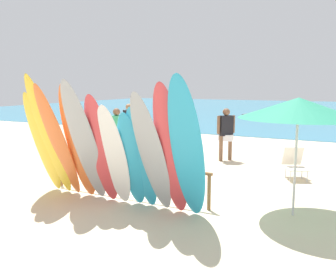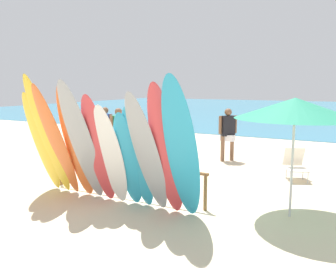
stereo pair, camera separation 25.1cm
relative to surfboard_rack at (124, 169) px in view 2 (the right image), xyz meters
name	(u,v)px [view 2 (the right image)]	position (x,y,z in m)	size (l,w,h in m)	color
ground	(265,127)	(0.00, 14.00, -0.60)	(60.00, 60.00, 0.00)	beige
ocean_water	(300,110)	(0.00, 29.79, -0.59)	(60.00, 40.00, 0.02)	teal
surfboard_rack	(124,169)	(0.00, 0.00, 0.00)	(3.85, 0.07, 0.74)	brown
surfboard_yellow_0	(42,143)	(-1.72, -0.66, 0.53)	(0.49, 0.08, 2.38)	yellow
surfboard_yellow_1	(48,136)	(-1.41, -0.76, 0.71)	(0.52, 0.08, 2.78)	yellow
surfboard_orange_2	(57,142)	(-1.15, -0.78, 0.62)	(0.49, 0.07, 2.62)	orange
surfboard_orange_3	(76,142)	(-0.72, -0.68, 0.63)	(0.57, 0.08, 2.56)	orange
surfboard_grey_4	(82,143)	(-0.45, -0.80, 0.66)	(0.56, 0.06, 2.71)	#999EA3
surfboard_red_5	(99,150)	(-0.11, -0.70, 0.52)	(0.52, 0.07, 2.35)	#D13D42
surfboard_white_6	(111,156)	(0.15, -0.67, 0.43)	(0.55, 0.06, 2.15)	white
surfboard_teal_7	(128,160)	(0.50, -0.59, 0.36)	(0.49, 0.07, 2.01)	#289EC6
surfboard_teal_8	(138,159)	(0.72, -0.59, 0.41)	(0.51, 0.06, 2.11)	#289EC6
surfboard_grey_9	(147,155)	(1.04, -0.78, 0.55)	(0.53, 0.06, 2.49)	#999EA3
surfboard_red_10	(166,152)	(1.42, -0.77, 0.63)	(0.52, 0.08, 2.60)	#D13D42
surfboard_teal_11	(182,151)	(1.76, -0.83, 0.69)	(0.57, 0.06, 2.77)	#289EC6
beachgoer_midbeach	(119,130)	(-2.25, 2.93, 0.36)	(0.44, 0.60, 1.67)	brown
beachgoer_by_water	(228,131)	(0.86, 4.43, 0.36)	(0.46, 0.49, 1.67)	brown
beachgoer_near_rack	(106,128)	(-3.06, 3.30, 0.36)	(0.63, 0.27, 1.66)	brown
beachgoer_photographing	(132,124)	(-2.84, 4.57, 0.39)	(0.62, 0.35, 1.72)	#9E704C
beach_chair_red	(295,163)	(3.08, 3.12, -0.17)	(0.73, 0.83, 0.82)	#B7B7BC
beach_umbrella	(295,108)	(3.35, 0.43, 1.39)	(2.11, 2.11, 2.17)	silver
distant_boat	(271,115)	(-0.99, 20.93, -0.48)	(3.53, 1.38, 0.28)	#4C515B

